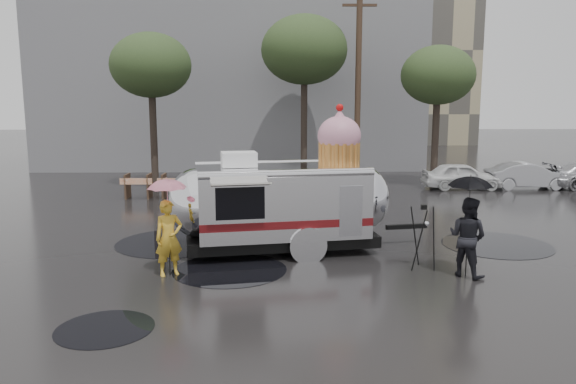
{
  "coord_description": "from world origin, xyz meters",
  "views": [
    {
      "loc": [
        -1.37,
        -12.89,
        4.1
      ],
      "look_at": [
        -1.06,
        1.87,
        1.6
      ],
      "focal_mm": 35.0,
      "sensor_mm": 36.0,
      "label": 1
    }
  ],
  "objects_px": {
    "person_right": "(467,237)",
    "tripod": "(423,230)",
    "airstream_trailer": "(284,199)",
    "person_left": "(169,238)"
  },
  "relations": [
    {
      "from": "person_right",
      "to": "person_left",
      "type": "bearing_deg",
      "value": 43.4
    },
    {
      "from": "person_left",
      "to": "tripod",
      "type": "height_order",
      "value": "person_left"
    },
    {
      "from": "airstream_trailer",
      "to": "tripod",
      "type": "xyz_separation_m",
      "value": [
        3.31,
        -1.74,
        -0.46
      ]
    },
    {
      "from": "tripod",
      "to": "airstream_trailer",
      "type": "bearing_deg",
      "value": 153.41
    },
    {
      "from": "person_right",
      "to": "tripod",
      "type": "bearing_deg",
      "value": 12.58
    },
    {
      "from": "airstream_trailer",
      "to": "person_right",
      "type": "bearing_deg",
      "value": -38.48
    },
    {
      "from": "airstream_trailer",
      "to": "person_left",
      "type": "distance_m",
      "value": 3.46
    },
    {
      "from": "person_right",
      "to": "tripod",
      "type": "distance_m",
      "value": 1.05
    },
    {
      "from": "person_right",
      "to": "tripod",
      "type": "height_order",
      "value": "person_right"
    },
    {
      "from": "person_left",
      "to": "person_right",
      "type": "distance_m",
      "value": 6.9
    }
  ]
}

